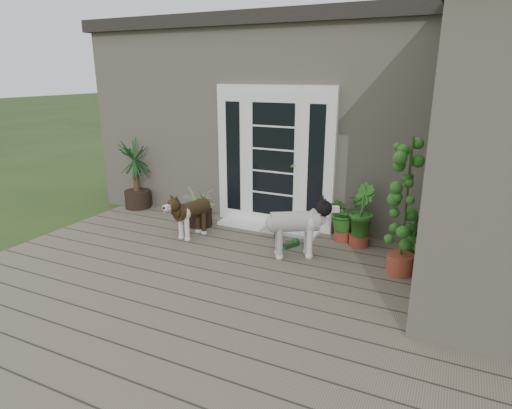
% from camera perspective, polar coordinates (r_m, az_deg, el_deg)
% --- Properties ---
extents(deck, '(6.20, 4.60, 0.12)m').
position_cam_1_polar(deck, '(5.03, -5.68, -11.25)').
color(deck, '#6B5B4C').
rests_on(deck, ground).
extents(house_main, '(7.40, 4.00, 3.10)m').
position_cam_1_polar(house_main, '(8.40, 9.29, 10.75)').
color(house_main, '#665E54').
rests_on(house_main, ground).
extents(roof_main, '(7.60, 4.20, 0.20)m').
position_cam_1_polar(roof_main, '(8.39, 9.87, 22.01)').
color(roof_main, '#2D2826').
rests_on(roof_main, house_main).
extents(door_unit, '(1.90, 0.14, 2.15)m').
position_cam_1_polar(door_unit, '(6.61, 2.39, 6.18)').
color(door_unit, white).
rests_on(door_unit, deck).
extents(door_step, '(1.60, 0.40, 0.05)m').
position_cam_1_polar(door_step, '(6.71, 1.61, -2.96)').
color(door_step, white).
rests_on(door_step, deck).
extents(brindle_dog, '(0.48, 0.79, 0.61)m').
position_cam_1_polar(brindle_dog, '(6.35, -8.46, -1.61)').
color(brindle_dog, '#362713').
rests_on(brindle_dog, deck).
extents(white_dog, '(0.91, 0.73, 0.70)m').
position_cam_1_polar(white_dog, '(5.62, 5.10, -3.52)').
color(white_dog, silver).
rests_on(white_dog, deck).
extents(spider_plant, '(0.83, 0.83, 0.67)m').
position_cam_1_polar(spider_plant, '(6.79, -7.47, -0.08)').
color(spider_plant, '#8A9C60').
rests_on(spider_plant, deck).
extents(yucca, '(1.06, 1.06, 1.23)m').
position_cam_1_polar(yucca, '(7.88, -15.62, 3.90)').
color(yucca, black).
rests_on(yucca, deck).
extents(herb_a, '(0.69, 0.69, 0.63)m').
position_cam_1_polar(herb_a, '(6.26, 11.47, -1.96)').
color(herb_a, '#1A5D20').
rests_on(herb_a, deck).
extents(herb_b, '(0.57, 0.57, 0.65)m').
position_cam_1_polar(herb_b, '(6.12, 13.58, -2.46)').
color(herb_b, '#1C6421').
rests_on(herb_b, deck).
extents(herb_c, '(0.39, 0.39, 0.59)m').
position_cam_1_polar(herb_c, '(5.79, 20.09, -4.50)').
color(herb_c, '#195618').
rests_on(herb_c, deck).
extents(sapling, '(0.60, 0.60, 1.71)m').
position_cam_1_polar(sapling, '(5.25, 19.21, -0.12)').
color(sapling, '#25611B').
rests_on(sapling, deck).
extents(clog_left, '(0.19, 0.30, 0.08)m').
position_cam_1_polar(clog_left, '(6.46, 3.02, -3.63)').
color(clog_left, '#15341E').
rests_on(clog_left, deck).
extents(clog_right, '(0.26, 0.31, 0.09)m').
position_cam_1_polar(clog_right, '(6.03, 4.60, -5.18)').
color(clog_right, '#163717').
rests_on(clog_right, deck).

